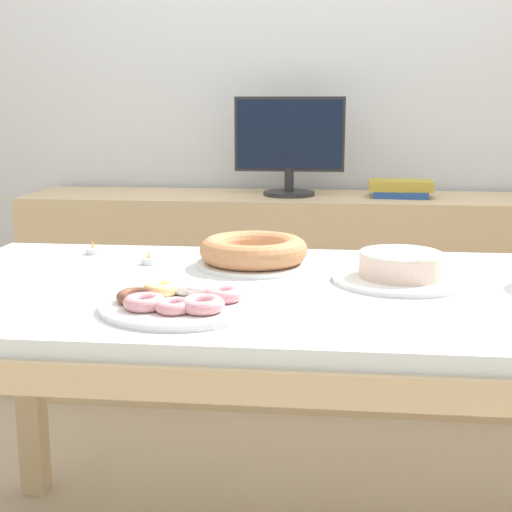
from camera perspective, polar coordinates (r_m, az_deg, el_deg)
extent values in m
cube|color=silver|center=(3.07, 4.08, 14.46)|extent=(8.00, 0.10, 2.60)
cube|color=silver|center=(1.60, 1.63, -3.00)|extent=(1.63, 0.85, 0.04)
cube|color=#D1B284|center=(1.23, 0.09, -9.92)|extent=(1.66, 0.08, 0.06)
cube|color=#D1B284|center=(2.00, 2.56, -1.40)|extent=(1.66, 0.08, 0.06)
cube|color=#D1B284|center=(2.26, -17.65, -9.58)|extent=(0.07, 0.07, 0.71)
cube|color=#D1B284|center=(2.87, 3.59, -3.30)|extent=(2.17, 0.44, 0.82)
cylinder|color=#262628|center=(2.79, 2.65, 5.02)|extent=(0.20, 0.20, 0.02)
cylinder|color=#262628|center=(2.79, 2.66, 6.10)|extent=(0.04, 0.04, 0.09)
cube|color=#262628|center=(2.78, 2.69, 9.70)|extent=(0.42, 0.02, 0.28)
cube|color=black|center=(2.76, 2.68, 9.69)|extent=(0.40, 0.00, 0.26)
cube|color=#23478C|center=(2.80, 11.45, 4.91)|extent=(0.21, 0.18, 0.03)
cube|color=#B29933|center=(2.80, 11.48, 5.56)|extent=(0.24, 0.16, 0.04)
cylinder|color=white|center=(1.66, 11.44, -1.82)|extent=(0.31, 0.31, 0.01)
cylinder|color=beige|center=(1.65, 11.48, -0.75)|extent=(0.19, 0.19, 0.05)
cylinder|color=white|center=(1.65, 11.52, 0.23)|extent=(0.18, 0.18, 0.01)
cylinder|color=white|center=(1.78, -0.20, -0.66)|extent=(0.28, 0.28, 0.01)
torus|color=#BC7A4C|center=(1.77, -0.20, 0.50)|extent=(0.27, 0.27, 0.06)
cylinder|color=white|center=(1.42, -5.98, -3.91)|extent=(0.32, 0.32, 0.01)
torus|color=pink|center=(1.42, -2.63, -3.07)|extent=(0.08, 0.08, 0.03)
torus|color=white|center=(1.46, -4.20, -2.65)|extent=(0.08, 0.08, 0.03)
torus|color=white|center=(1.48, -5.48, -2.54)|extent=(0.07, 0.07, 0.02)
torus|color=#EAD184|center=(1.47, -7.60, -2.59)|extent=(0.07, 0.07, 0.03)
torus|color=brown|center=(1.43, -9.50, -3.20)|extent=(0.08, 0.08, 0.02)
torus|color=pink|center=(1.37, -8.91, -3.67)|extent=(0.08, 0.08, 0.03)
torus|color=pink|center=(1.35, -6.61, -4.01)|extent=(0.07, 0.07, 0.02)
torus|color=pink|center=(1.35, -4.32, -3.89)|extent=(0.09, 0.09, 0.03)
cylinder|color=silver|center=(1.82, -8.56, -0.42)|extent=(0.04, 0.04, 0.02)
cylinder|color=white|center=(1.82, -8.57, -0.24)|extent=(0.03, 0.03, 0.00)
cone|color=#F9B74C|center=(1.82, -8.58, 0.16)|extent=(0.01, 0.01, 0.02)
cylinder|color=silver|center=(1.98, -12.91, 0.39)|extent=(0.04, 0.04, 0.02)
cylinder|color=white|center=(1.98, -12.91, 0.56)|extent=(0.03, 0.03, 0.00)
cone|color=#F9B74C|center=(1.98, -12.93, 0.93)|extent=(0.01, 0.01, 0.02)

